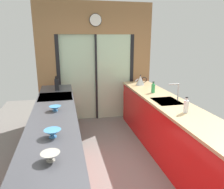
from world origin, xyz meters
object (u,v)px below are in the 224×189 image
mixing_bowl_mid (53,133)px  soap_bottle_far (153,88)px  soap_bottle_near (186,106)px  mixing_bowl_near (50,156)px  kettle (140,80)px  oven_range (57,121)px  mixing_bowl_far (55,108)px  knife_block (57,84)px

mixing_bowl_mid → soap_bottle_far: size_ratio=0.85×
soap_bottle_near → mixing_bowl_near: bearing=-154.8°
kettle → oven_range: bearing=-162.4°
mixing_bowl_far → kettle: (1.78, 1.37, 0.06)m
knife_block → soap_bottle_far: 1.88m
kettle → mixing_bowl_mid: bearing=-128.7°
oven_range → mixing_bowl_mid: size_ratio=5.11×
knife_block → soap_bottle_far: knife_block is taller
oven_range → mixing_bowl_near: 2.17m
mixing_bowl_mid → kettle: 2.85m
knife_block → kettle: size_ratio=1.07×
mixing_bowl_near → kettle: bearing=56.4°
kettle → soap_bottle_near: (-0.00, -1.85, -0.01)m
kettle → soap_bottle_far: size_ratio=1.30×
mixing_bowl_mid → kettle: bearing=51.3°
soap_bottle_far → soap_bottle_near: bearing=-90.0°
kettle → soap_bottle_far: 0.71m
knife_block → soap_bottle_near: knife_block is taller
knife_block → soap_bottle_near: (1.78, -1.76, -0.02)m
mixing_bowl_mid → knife_block: (0.00, 2.14, 0.07)m
oven_range → knife_block: size_ratio=3.11×
soap_bottle_near → soap_bottle_far: 1.14m
mixing_bowl_far → knife_block: size_ratio=0.57×
mixing_bowl_near → soap_bottle_near: 1.97m
mixing_bowl_near → mixing_bowl_mid: bearing=90.0°
oven_range → soap_bottle_near: size_ratio=4.09×
mixing_bowl_far → kettle: bearing=37.6°
mixing_bowl_far → knife_block: knife_block is taller
knife_block → soap_bottle_far: (1.78, -0.62, -0.02)m
soap_bottle_near → mixing_bowl_mid: bearing=-168.0°
mixing_bowl_far → soap_bottle_far: size_ratio=0.79×
mixing_bowl_mid → knife_block: size_ratio=0.61×
kettle → mixing_bowl_far: bearing=-142.4°
knife_block → mixing_bowl_mid: bearing=-90.0°
oven_range → mixing_bowl_far: (0.02, -0.80, 0.50)m
mixing_bowl_near → soap_bottle_far: size_ratio=0.78×
kettle → soap_bottle_far: bearing=-90.2°
mixing_bowl_far → knife_block: 1.29m
knife_block → kettle: bearing=2.8°
knife_block → soap_bottle_near: 2.50m
oven_range → knife_block: (0.02, 0.48, 0.58)m
mixing_bowl_mid → knife_block: bearing=90.0°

